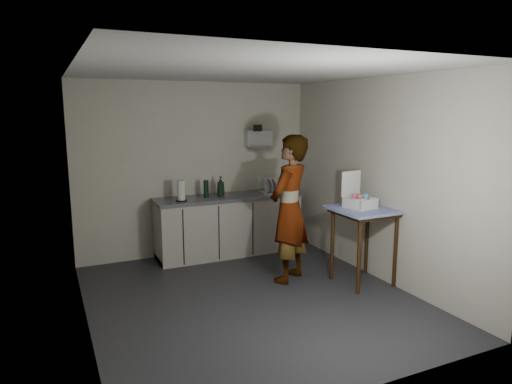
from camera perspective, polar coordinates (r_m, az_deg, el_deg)
name	(u,v)px	position (r m, az deg, el deg)	size (l,w,h in m)	color
ground	(251,298)	(5.50, -0.62, -13.16)	(4.00, 4.00, 0.00)	#2D2D33
wall_back	(197,169)	(6.97, -7.42, 2.84)	(3.60, 0.02, 2.60)	beige
wall_right	(377,180)	(6.08, 14.91, 1.51)	(0.02, 4.00, 2.60)	beige
wall_left	(82,203)	(4.70, -20.98, -1.31)	(0.02, 4.00, 2.60)	beige
ceiling	(251,71)	(5.07, -0.68, 14.87)	(3.60, 4.00, 0.01)	silver
kitchen_counter	(229,227)	(7.00, -3.41, -4.34)	(2.24, 0.62, 0.91)	black
wall_shelf	(258,138)	(7.23, 0.28, 6.75)	(0.42, 0.18, 0.37)	white
side_table	(364,218)	(5.88, 13.40, -3.17)	(0.76, 0.76, 0.98)	#35210C
standing_man	(289,209)	(5.82, 4.20, -2.13)	(0.69, 0.45, 1.89)	#B2A593
soap_bottle	(221,186)	(6.80, -4.45, 0.69)	(0.12, 0.12, 0.30)	black
soda_can	(223,193)	(6.82, -4.19, -0.09)	(0.06, 0.06, 0.12)	red
dark_bottle	(206,189)	(6.74, -6.26, 0.39)	(0.08, 0.08, 0.26)	black
paper_towel	(181,191)	(6.54, -9.33, 0.09)	(0.17, 0.17, 0.29)	black
dish_rack	(271,189)	(7.13, 1.85, 0.38)	(0.36, 0.27, 0.25)	white
bakery_box	(359,200)	(5.84, 12.73, -0.96)	(0.37, 0.38, 0.45)	white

